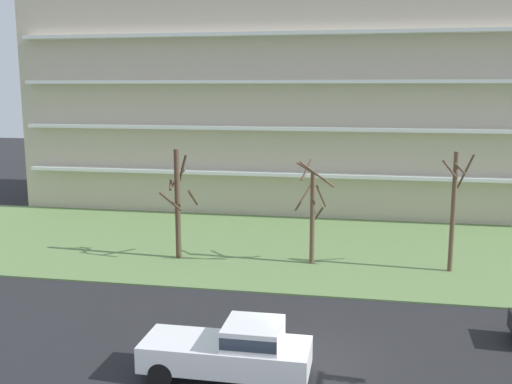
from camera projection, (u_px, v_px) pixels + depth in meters
name	position (u px, v px, depth m)	size (l,w,h in m)	color
ground	(308.00, 357.00, 20.51)	(160.00, 160.00, 0.00)	#232326
grass_lawn_strip	(332.00, 249.00, 34.05)	(80.00, 16.00, 0.08)	#66844C
apartment_building	(344.00, 103.00, 45.69)	(48.30, 11.93, 16.11)	beige
tree_far_left	(178.00, 201.00, 31.67)	(1.83, 1.82, 6.04)	#4C3828
tree_left	(313.00, 209.00, 30.62)	(2.15, 2.17, 5.67)	brown
tree_center	(454.00, 208.00, 29.31)	(1.54, 1.53, 6.17)	brown
pickup_white_center_left	(233.00, 349.00, 18.79)	(5.41, 2.03, 1.95)	white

